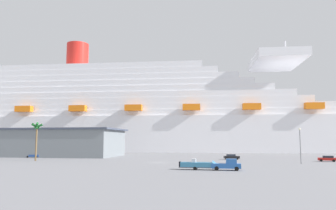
# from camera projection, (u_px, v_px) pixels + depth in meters

# --- Properties ---
(ground_plane) EXTENTS (600.00, 600.00, 0.00)m
(ground_plane) POSITION_uv_depth(u_px,v_px,m) (175.00, 157.00, 112.06)
(ground_plane) COLOR gray
(cruise_ship) EXTENTS (276.27, 47.30, 62.91)m
(cruise_ship) POSITION_uv_depth(u_px,v_px,m) (137.00, 117.00, 166.01)
(cruise_ship) COLOR white
(cruise_ship) RESTS_ON ground_plane
(terminal_building) EXTENTS (58.51, 23.79, 9.88)m
(terminal_building) POSITION_uv_depth(u_px,v_px,m) (42.00, 142.00, 116.52)
(terminal_building) COLOR slate
(terminal_building) RESTS_ON ground_plane
(pickup_truck) EXTENTS (5.67, 2.45, 2.20)m
(pickup_truck) POSITION_uv_depth(u_px,v_px,m) (228.00, 165.00, 61.26)
(pickup_truck) COLOR #2659A5
(pickup_truck) RESTS_ON ground_plane
(small_boat_on_trailer) EXTENTS (8.96, 2.20, 2.15)m
(small_boat_on_trailer) POSITION_uv_depth(u_px,v_px,m) (201.00, 165.00, 62.29)
(small_boat_on_trailer) COLOR #595960
(small_boat_on_trailer) RESTS_ON ground_plane
(palm_tree) EXTENTS (3.51, 3.33, 10.77)m
(palm_tree) POSITION_uv_depth(u_px,v_px,m) (37.00, 129.00, 89.95)
(palm_tree) COLOR brown
(palm_tree) RESTS_ON ground_plane
(street_lamp) EXTENTS (0.56, 0.56, 8.75)m
(street_lamp) POSITION_uv_depth(u_px,v_px,m) (300.00, 141.00, 78.05)
(street_lamp) COLOR slate
(street_lamp) RESTS_ON ground_plane
(parked_car_silver_sedan) EXTENTS (4.66, 2.23, 1.58)m
(parked_car_silver_sedan) POSITION_uv_depth(u_px,v_px,m) (20.00, 154.00, 112.56)
(parked_car_silver_sedan) COLOR silver
(parked_car_silver_sedan) RESTS_ON ground_plane
(parked_car_blue_suv) EXTENTS (4.85, 2.20, 1.58)m
(parked_car_blue_suv) POSITION_uv_depth(u_px,v_px,m) (33.00, 155.00, 105.23)
(parked_car_blue_suv) COLOR #264C99
(parked_car_blue_suv) RESTS_ON ground_plane
(parked_car_red_hatchback) EXTENTS (4.92, 2.76, 1.58)m
(parked_car_red_hatchback) POSITION_uv_depth(u_px,v_px,m) (327.00, 158.00, 86.15)
(parked_car_red_hatchback) COLOR red
(parked_car_red_hatchback) RESTS_ON ground_plane
(parked_car_black_coupe) EXTENTS (4.79, 2.58, 1.58)m
(parked_car_black_coupe) POSITION_uv_depth(u_px,v_px,m) (231.00, 157.00, 95.47)
(parked_car_black_coupe) COLOR black
(parked_car_black_coupe) RESTS_ON ground_plane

